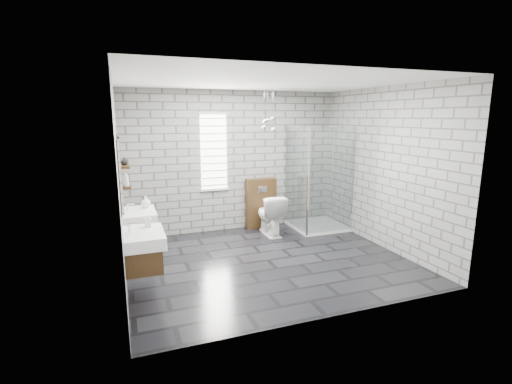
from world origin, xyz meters
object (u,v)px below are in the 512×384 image
vanity_right (136,217)px  cistern_panel (261,203)px  vanity_left (140,240)px  shower_enclosure (316,205)px  toilet (270,215)px

vanity_right → cistern_panel: (2.43, 1.23, -0.26)m
vanity_left → cistern_panel: (2.43, 2.31, -0.26)m
vanity_right → cistern_panel: bearing=26.8°
shower_enclosure → toilet: shower_enclosure is taller
cistern_panel → toilet: 0.50m
vanity_right → cistern_panel: size_ratio=1.57×
vanity_left → shower_enclosure: 3.86m
cistern_panel → shower_enclosure: size_ratio=0.49×
vanity_left → toilet: vanity_left is taller
vanity_left → toilet: 3.06m
shower_enclosure → toilet: bearing=178.4°
shower_enclosure → toilet: size_ratio=2.63×
cistern_panel → shower_enclosure: bearing=-27.9°
vanity_right → toilet: bearing=16.9°
vanity_left → cistern_panel: bearing=43.5°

